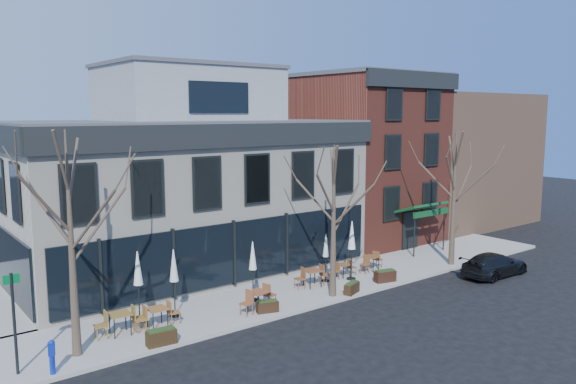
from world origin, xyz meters
TOP-DOWN VIEW (x-y plane):
  - ground at (0.00, 0.00)m, footprint 120.00×120.00m
  - sidewalk_front at (3.25, -2.15)m, footprint 33.50×4.70m
  - corner_building at (0.07, 5.07)m, footprint 18.39×10.39m
  - red_brick_building at (13.00, 4.98)m, footprint 8.20×11.78m
  - bg_building at (23.00, 6.00)m, footprint 12.00×12.00m
  - tree_corner at (-8.49, -3.20)m, footprint 3.93×3.98m
  - tree_mid at (3.01, -3.90)m, footprint 3.50×3.55m
  - tree_right at (12.01, -3.90)m, footprint 3.72×3.77m
  - sign_pole at (-10.50, -3.50)m, footprint 0.50×0.10m
  - parked_sedan at (12.30, -6.41)m, footprint 4.32×1.83m
  - call_box at (-9.59, -4.20)m, footprint 0.25×0.24m
  - cafe_set_0 at (-6.60, -2.35)m, footprint 2.00×0.85m
  - cafe_set_1 at (-5.17, -2.57)m, footprint 1.88×0.77m
  - cafe_set_2 at (-0.90, -3.44)m, footprint 2.06×0.96m
  - cafe_set_3 at (3.13, -2.28)m, footprint 2.00×0.90m
  - cafe_set_4 at (5.44, -2.04)m, footprint 1.62×0.65m
  - cafe_set_5 at (7.49, -2.04)m, footprint 1.87×0.88m
  - umbrella_0 at (-5.45, -1.47)m, footprint 0.47×0.47m
  - umbrella_1 at (-4.03, -1.82)m, footprint 0.46×0.46m
  - umbrella_2 at (-0.31, -2.17)m, footprint 0.44×0.44m
  - umbrella_3 at (4.23, -2.01)m, footprint 0.39×0.39m
  - umbrella_4 at (5.48, -2.57)m, footprint 0.48×0.48m
  - planter_0 at (-5.76, -4.20)m, footprint 1.13×0.54m
  - planter_1 at (-0.69, -3.82)m, footprint 1.00×0.63m
  - planter_2 at (3.94, -4.20)m, footprint 1.03×0.68m
  - planter_3 at (6.56, -3.90)m, footprint 1.17×0.69m

SIDE VIEW (x-z plane):
  - ground at x=0.00m, z-range 0.00..0.00m
  - sidewalk_front at x=3.25m, z-range 0.00..0.15m
  - planter_1 at x=-0.69m, z-range 0.15..0.67m
  - planter_2 at x=3.94m, z-range 0.15..0.68m
  - planter_0 at x=-5.76m, z-range 0.15..0.76m
  - planter_3 at x=6.56m, z-range 0.15..0.76m
  - cafe_set_4 at x=5.44m, z-range 0.16..1.01m
  - parked_sedan at x=12.30m, z-range 0.00..1.24m
  - cafe_set_5 at x=7.49m, z-range 0.16..1.12m
  - cafe_set_1 at x=-5.17m, z-range 0.16..1.15m
  - cafe_set_3 at x=3.13m, z-range 0.16..1.19m
  - cafe_set_0 at x=-6.60m, z-range 0.16..1.21m
  - cafe_set_2 at x=-0.90m, z-range 0.16..1.22m
  - call_box at x=-9.59m, z-range 0.18..1.38m
  - umbrella_3 at x=4.23m, z-range 0.65..3.10m
  - sign_pole at x=-10.50m, z-range 0.37..3.77m
  - umbrella_2 at x=-0.31m, z-range 0.71..3.46m
  - umbrella_1 at x=-4.03m, z-range 0.74..3.61m
  - umbrella_0 at x=-5.45m, z-range 0.75..3.68m
  - umbrella_4 at x=5.48m, z-range 0.77..3.80m
  - tree_mid at x=3.01m, z-range 0.27..7.31m
  - tree_right at x=12.01m, z-range 0.28..7.76m
  - tree_corner at x=-8.49m, z-range 0.29..8.21m
  - corner_building at x=0.07m, z-range -0.83..10.27m
  - bg_building at x=23.00m, z-range 0.00..10.00m
  - red_brick_building at x=13.00m, z-range 0.05..11.22m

